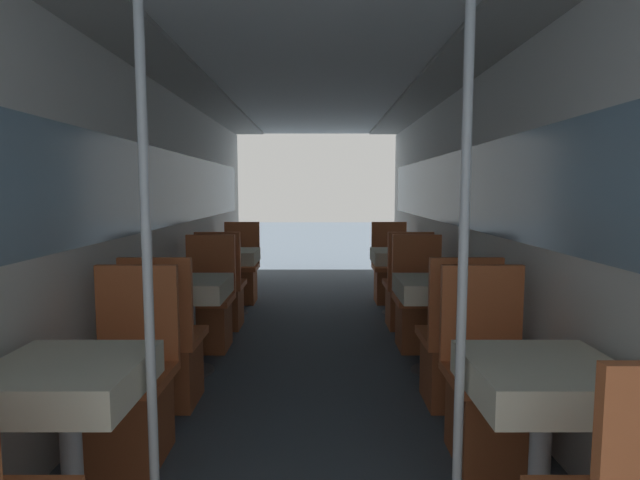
{
  "coord_description": "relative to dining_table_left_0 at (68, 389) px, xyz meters",
  "views": [
    {
      "loc": [
        0.06,
        -1.17,
        1.36
      ],
      "look_at": [
        0.06,
        2.37,
        1.01
      ],
      "focal_mm": 28.0,
      "sensor_mm": 36.0,
      "label": 1
    }
  ],
  "objects": [
    {
      "name": "dining_table_left_1",
      "position": [
        0.0,
        1.79,
        0.0
      ],
      "size": [
        0.57,
        0.57,
        0.71
      ],
      "color": "#4C4C51",
      "rests_on": "ground_plane"
    },
    {
      "name": "dining_table_left_2",
      "position": [
        0.0,
        3.58,
        0.0
      ],
      "size": [
        0.57,
        0.57,
        0.71
      ],
      "color": "#4C4C51",
      "rests_on": "ground_plane"
    },
    {
      "name": "chair_right_far_2",
      "position": [
        1.83,
        4.15,
        -0.31
      ],
      "size": [
        0.43,
        0.43,
        0.97
      ],
      "rotation": [
        0.0,
        0.0,
        3.14
      ],
      "color": "brown",
      "rests_on": "ground_plane"
    },
    {
      "name": "support_pole_left_0",
      "position": [
        0.32,
        -0.0,
        0.51
      ],
      "size": [
        0.04,
        0.04,
        2.22
      ],
      "color": "silver",
      "rests_on": "ground_plane"
    },
    {
      "name": "dining_table_right_2",
      "position": [
        1.83,
        3.58,
        0.0
      ],
      "size": [
        0.57,
        0.57,
        0.71
      ],
      "color": "#4C4C51",
      "rests_on": "ground_plane"
    },
    {
      "name": "ceiling_panel",
      "position": [
        0.92,
        2.03,
        1.67
      ],
      "size": [
        2.56,
        8.23,
        0.07
      ],
      "color": "silver",
      "rests_on": "wall_left"
    },
    {
      "name": "dining_table_left_0",
      "position": [
        0.0,
        0.0,
        0.0
      ],
      "size": [
        0.57,
        0.57,
        0.71
      ],
      "color": "#4C4C51",
      "rests_on": "ground_plane"
    },
    {
      "name": "chair_left_near_1",
      "position": [
        0.0,
        1.21,
        -0.31
      ],
      "size": [
        0.43,
        0.43,
        0.97
      ],
      "color": "brown",
      "rests_on": "ground_plane"
    },
    {
      "name": "chair_left_far_2",
      "position": [
        0.0,
        4.15,
        -0.31
      ],
      "size": [
        0.43,
        0.43,
        0.97
      ],
      "rotation": [
        0.0,
        0.0,
        3.14
      ],
      "color": "brown",
      "rests_on": "ground_plane"
    },
    {
      "name": "chair_right_far_0",
      "position": [
        1.83,
        0.58,
        -0.31
      ],
      "size": [
        0.43,
        0.43,
        0.97
      ],
      "rotation": [
        0.0,
        0.0,
        3.14
      ],
      "color": "brown",
      "rests_on": "ground_plane"
    },
    {
      "name": "wall_left",
      "position": [
        -0.36,
        2.03,
        0.55
      ],
      "size": [
        0.05,
        8.23,
        2.22
      ],
      "color": "silver",
      "rests_on": "ground_plane"
    },
    {
      "name": "support_pole_right_0",
      "position": [
        1.51,
        -0.0,
        0.51
      ],
      "size": [
        0.04,
        0.04,
        2.22
      ],
      "color": "silver",
      "rests_on": "ground_plane"
    },
    {
      "name": "chair_left_near_2",
      "position": [
        0.0,
        3.0,
        -0.31
      ],
      "size": [
        0.43,
        0.43,
        0.97
      ],
      "color": "brown",
      "rests_on": "ground_plane"
    },
    {
      "name": "chair_left_far_1",
      "position": [
        0.0,
        2.37,
        -0.31
      ],
      "size": [
        0.43,
        0.43,
        0.97
      ],
      "rotation": [
        0.0,
        0.0,
        3.14
      ],
      "color": "brown",
      "rests_on": "ground_plane"
    },
    {
      "name": "chair_left_far_0",
      "position": [
        0.0,
        0.58,
        -0.31
      ],
      "size": [
        0.43,
        0.43,
        0.97
      ],
      "rotation": [
        0.0,
        0.0,
        3.14
      ],
      "color": "brown",
      "rests_on": "ground_plane"
    },
    {
      "name": "chair_right_near_2",
      "position": [
        1.83,
        3.0,
        -0.31
      ],
      "size": [
        0.43,
        0.43,
        0.97
      ],
      "color": "brown",
      "rests_on": "ground_plane"
    },
    {
      "name": "chair_right_far_1",
      "position": [
        1.83,
        2.37,
        -0.31
      ],
      "size": [
        0.43,
        0.43,
        0.97
      ],
      "rotation": [
        0.0,
        0.0,
        3.14
      ],
      "color": "brown",
      "rests_on": "ground_plane"
    },
    {
      "name": "dining_table_right_1",
      "position": [
        1.83,
        1.79,
        0.0
      ],
      "size": [
        0.57,
        0.57,
        0.71
      ],
      "color": "#4C4C51",
      "rests_on": "ground_plane"
    },
    {
      "name": "chair_right_near_1",
      "position": [
        1.83,
        1.21,
        -0.31
      ],
      "size": [
        0.43,
        0.43,
        0.97
      ],
      "color": "brown",
      "rests_on": "ground_plane"
    },
    {
      "name": "wall_right",
      "position": [
        2.19,
        2.03,
        0.55
      ],
      "size": [
        0.05,
        8.23,
        2.22
      ],
      "color": "silver",
      "rests_on": "ground_plane"
    },
    {
      "name": "dining_table_right_0",
      "position": [
        1.83,
        0.0,
        0.0
      ],
      "size": [
        0.57,
        0.57,
        0.71
      ],
      "color": "#4C4C51",
      "rests_on": "ground_plane"
    }
  ]
}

